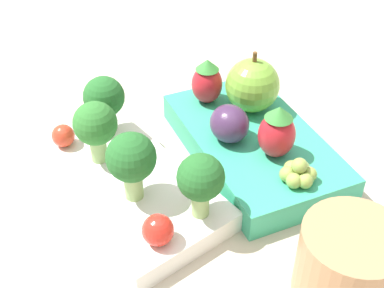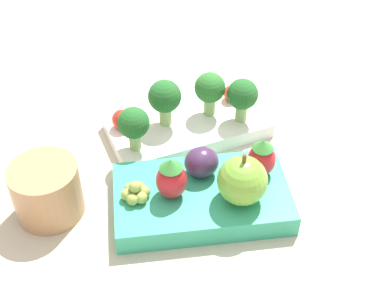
% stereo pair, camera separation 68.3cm
% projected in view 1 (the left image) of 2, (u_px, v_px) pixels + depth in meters
% --- Properties ---
extents(ground_plane, '(4.00, 4.00, 0.00)m').
position_uv_depth(ground_plane, '(186.00, 170.00, 0.50)').
color(ground_plane, '#BCB29E').
extents(bento_box_savoury, '(0.21, 0.13, 0.02)m').
position_uv_depth(bento_box_savoury, '(125.00, 188.00, 0.47)').
color(bento_box_savoury, white).
rests_on(bento_box_savoury, ground_plane).
extents(bento_box_fruit, '(0.20, 0.13, 0.03)m').
position_uv_depth(bento_box_fruit, '(253.00, 145.00, 0.51)').
color(bento_box_fruit, '#33A87F').
rests_on(bento_box_fruit, ground_plane).
extents(broccoli_floret_0, '(0.04, 0.04, 0.06)m').
position_uv_depth(broccoli_floret_0, '(95.00, 126.00, 0.46)').
color(broccoli_floret_0, '#93B770').
rests_on(broccoli_floret_0, bento_box_savoury).
extents(broccoli_floret_1, '(0.04, 0.04, 0.06)m').
position_uv_depth(broccoli_floret_1, '(131.00, 159.00, 0.42)').
color(broccoli_floret_1, '#93B770').
rests_on(broccoli_floret_1, bento_box_savoury).
extents(broccoli_floret_2, '(0.04, 0.04, 0.06)m').
position_uv_depth(broccoli_floret_2, '(104.00, 99.00, 0.50)').
color(broccoli_floret_2, '#93B770').
rests_on(broccoli_floret_2, bento_box_savoury).
extents(broccoli_floret_3, '(0.04, 0.04, 0.06)m').
position_uv_depth(broccoli_floret_3, '(201.00, 179.00, 0.41)').
color(broccoli_floret_3, '#93B770').
rests_on(broccoli_floret_3, bento_box_savoury).
extents(cherry_tomato_0, '(0.02, 0.02, 0.02)m').
position_uv_depth(cherry_tomato_0, '(158.00, 230.00, 0.40)').
color(cherry_tomato_0, red).
rests_on(cherry_tomato_0, bento_box_savoury).
extents(cherry_tomato_1, '(0.02, 0.02, 0.02)m').
position_uv_depth(cherry_tomato_1, '(63.00, 136.00, 0.50)').
color(cherry_tomato_1, red).
rests_on(cherry_tomato_1, bento_box_savoury).
extents(apple, '(0.05, 0.05, 0.06)m').
position_uv_depth(apple, '(252.00, 85.00, 0.52)').
color(apple, '#70A838').
rests_on(apple, bento_box_fruit).
extents(strawberry_0, '(0.03, 0.03, 0.05)m').
position_uv_depth(strawberry_0, '(207.00, 82.00, 0.53)').
color(strawberry_0, red).
rests_on(strawberry_0, bento_box_fruit).
extents(strawberry_1, '(0.03, 0.03, 0.05)m').
position_uv_depth(strawberry_1, '(277.00, 132.00, 0.47)').
color(strawberry_1, red).
rests_on(strawberry_1, bento_box_fruit).
extents(plum, '(0.04, 0.04, 0.03)m').
position_uv_depth(plum, '(229.00, 124.00, 0.49)').
color(plum, '#42284C').
rests_on(plum, bento_box_fruit).
extents(grape_cluster, '(0.03, 0.03, 0.02)m').
position_uv_depth(grape_cluster, '(298.00, 173.00, 0.45)').
color(grape_cluster, '#8EA84C').
rests_on(grape_cluster, bento_box_fruit).
extents(drinking_cup, '(0.07, 0.07, 0.06)m').
position_uv_depth(drinking_cup, '(349.00, 265.00, 0.38)').
color(drinking_cup, tan).
rests_on(drinking_cup, ground_plane).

